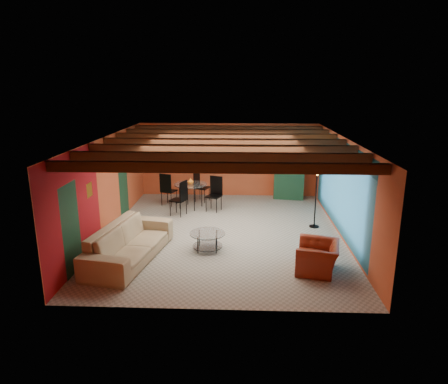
{
  "coord_description": "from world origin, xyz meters",
  "views": [
    {
      "loc": [
        0.48,
        -10.72,
        4.13
      ],
      "look_at": [
        0.0,
        0.2,
        1.15
      ],
      "focal_mm": 32.32,
      "sensor_mm": 36.0,
      "label": 1
    }
  ],
  "objects_px": {
    "armchair": "(318,257)",
    "vase": "(190,172)",
    "sofa": "(130,242)",
    "dining_table": "(191,191)",
    "floor_lamp": "(316,198)",
    "coffee_table": "(208,241)",
    "armoire": "(288,174)",
    "potted_plant": "(290,143)"
  },
  "relations": [
    {
      "from": "armoire",
      "to": "vase",
      "type": "relative_size",
      "value": 8.74
    },
    {
      "from": "armoire",
      "to": "floor_lamp",
      "type": "height_order",
      "value": "armoire"
    },
    {
      "from": "sofa",
      "to": "floor_lamp",
      "type": "height_order",
      "value": "floor_lamp"
    },
    {
      "from": "armoire",
      "to": "floor_lamp",
      "type": "distance_m",
      "value": 3.12
    },
    {
      "from": "armoire",
      "to": "coffee_table",
      "type": "bearing_deg",
      "value": -109.53
    },
    {
      "from": "dining_table",
      "to": "vase",
      "type": "distance_m",
      "value": 0.68
    },
    {
      "from": "potted_plant",
      "to": "vase",
      "type": "xyz_separation_m",
      "value": [
        -3.42,
        -1.36,
        -0.77
      ]
    },
    {
      "from": "armchair",
      "to": "vase",
      "type": "distance_m",
      "value": 5.83
    },
    {
      "from": "dining_table",
      "to": "potted_plant",
      "type": "relative_size",
      "value": 5.02
    },
    {
      "from": "armchair",
      "to": "coffee_table",
      "type": "distance_m",
      "value": 2.8
    },
    {
      "from": "coffee_table",
      "to": "floor_lamp",
      "type": "relative_size",
      "value": 0.51
    },
    {
      "from": "armchair",
      "to": "vase",
      "type": "xyz_separation_m",
      "value": [
        -3.43,
        4.62,
        0.92
      ]
    },
    {
      "from": "armchair",
      "to": "potted_plant",
      "type": "bearing_deg",
      "value": -166.57
    },
    {
      "from": "armoire",
      "to": "potted_plant",
      "type": "bearing_deg",
      "value": 0.0
    },
    {
      "from": "dining_table",
      "to": "armchair",
      "type": "bearing_deg",
      "value": -53.34
    },
    {
      "from": "coffee_table",
      "to": "dining_table",
      "type": "distance_m",
      "value": 3.65
    },
    {
      "from": "dining_table",
      "to": "armoire",
      "type": "relative_size",
      "value": 1.23
    },
    {
      "from": "armoire",
      "to": "dining_table",
      "type": "bearing_deg",
      "value": -150.18
    },
    {
      "from": "dining_table",
      "to": "floor_lamp",
      "type": "xyz_separation_m",
      "value": [
        3.87,
        -1.72,
        0.31
      ]
    },
    {
      "from": "sofa",
      "to": "coffee_table",
      "type": "distance_m",
      "value": 1.94
    },
    {
      "from": "armchair",
      "to": "vase",
      "type": "relative_size",
      "value": 4.98
    },
    {
      "from": "dining_table",
      "to": "potted_plant",
      "type": "height_order",
      "value": "potted_plant"
    },
    {
      "from": "armchair",
      "to": "dining_table",
      "type": "bearing_deg",
      "value": -130.07
    },
    {
      "from": "armchair",
      "to": "floor_lamp",
      "type": "xyz_separation_m",
      "value": [
        0.43,
        2.89,
        0.55
      ]
    },
    {
      "from": "armchair",
      "to": "vase",
      "type": "height_order",
      "value": "vase"
    },
    {
      "from": "sofa",
      "to": "dining_table",
      "type": "height_order",
      "value": "dining_table"
    },
    {
      "from": "sofa",
      "to": "vase",
      "type": "height_order",
      "value": "vase"
    },
    {
      "from": "coffee_table",
      "to": "floor_lamp",
      "type": "xyz_separation_m",
      "value": [
        3.01,
        1.81,
        0.65
      ]
    },
    {
      "from": "coffee_table",
      "to": "vase",
      "type": "height_order",
      "value": "vase"
    },
    {
      "from": "dining_table",
      "to": "floor_lamp",
      "type": "bearing_deg",
      "value": -24.0
    },
    {
      "from": "sofa",
      "to": "vase",
      "type": "distance_m",
      "value": 4.36
    },
    {
      "from": "coffee_table",
      "to": "armchair",
      "type": "bearing_deg",
      "value": -22.79
    },
    {
      "from": "dining_table",
      "to": "potted_plant",
      "type": "bearing_deg",
      "value": 21.77
    },
    {
      "from": "potted_plant",
      "to": "sofa",
      "type": "bearing_deg",
      "value": -128.32
    },
    {
      "from": "armoire",
      "to": "potted_plant",
      "type": "distance_m",
      "value": 1.13
    },
    {
      "from": "potted_plant",
      "to": "vase",
      "type": "bearing_deg",
      "value": -158.23
    },
    {
      "from": "coffee_table",
      "to": "floor_lamp",
      "type": "distance_m",
      "value": 3.57
    },
    {
      "from": "armchair",
      "to": "armoire",
      "type": "height_order",
      "value": "armoire"
    },
    {
      "from": "dining_table",
      "to": "vase",
      "type": "xyz_separation_m",
      "value": [
        0.0,
        0.0,
        0.68
      ]
    },
    {
      "from": "sofa",
      "to": "dining_table",
      "type": "xyz_separation_m",
      "value": [
        0.96,
        4.17,
        0.15
      ]
    },
    {
      "from": "coffee_table",
      "to": "armoire",
      "type": "bearing_deg",
      "value": 62.42
    },
    {
      "from": "dining_table",
      "to": "floor_lamp",
      "type": "relative_size",
      "value": 1.26
    }
  ]
}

